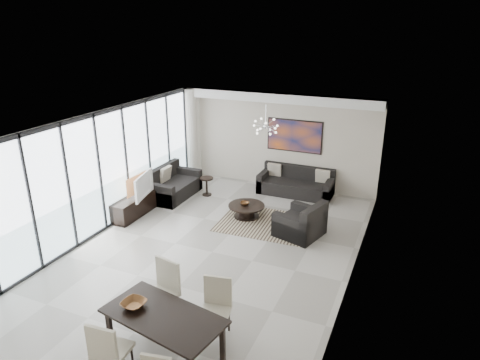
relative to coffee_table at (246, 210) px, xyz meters
The scene contains 19 objects.
room_shell 2.41m from the coffee_table, 76.91° to the right, with size 6.00×9.00×2.90m.
window_wall 3.71m from the coffee_table, 144.94° to the right, with size 0.37×8.95×2.90m.
soffit 3.46m from the coffee_table, 89.92° to the left, with size 5.98×0.40×0.26m, color white.
painting 2.91m from the coffee_table, 78.48° to the left, with size 1.68×0.04×0.98m, color #CB581C.
chandelier 2.24m from the coffee_table, 58.68° to the left, with size 0.66×0.66×0.71m.
rug 0.65m from the coffee_table, 16.51° to the right, with size 2.31×1.78×0.01m, color black.
coffee_table is the anchor object (origin of this frame).
bowl_coffee 0.19m from the coffee_table, behind, with size 0.24×0.24×0.07m, color brown.
sofa_main 2.19m from the coffee_table, 70.58° to the left, with size 2.17×0.89×0.79m.
loveseat 2.59m from the coffee_table, 169.95° to the left, with size 0.98×1.74×0.87m.
armchair 1.66m from the coffee_table, 15.42° to the right, with size 1.19×1.23×0.85m.
side_table 1.89m from the coffee_table, 151.05° to the left, with size 0.40×0.40×0.55m.
tv_console 2.93m from the coffee_table, 160.33° to the right, with size 0.47×1.68×0.52m, color black.
television 2.85m from the coffee_table, 159.50° to the right, with size 1.07×0.14×0.62m, color gray.
dining_table 5.18m from the coffee_table, 81.28° to the right, with size 1.97×1.23×0.77m.
dining_chair_sw 5.85m from the coffee_table, 86.74° to the right, with size 0.51×0.51×1.02m.
dining_chair_nw 4.35m from the coffee_table, 86.25° to the right, with size 0.58×0.58×1.10m.
dining_chair_ne 4.51m from the coffee_table, 73.64° to the right, with size 0.55×0.55×1.01m.
bowl_dining 5.15m from the coffee_table, 87.09° to the right, with size 0.36×0.36×0.09m, color brown.
Camera 1 is at (3.89, -7.44, 4.86)m, focal length 32.00 mm.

